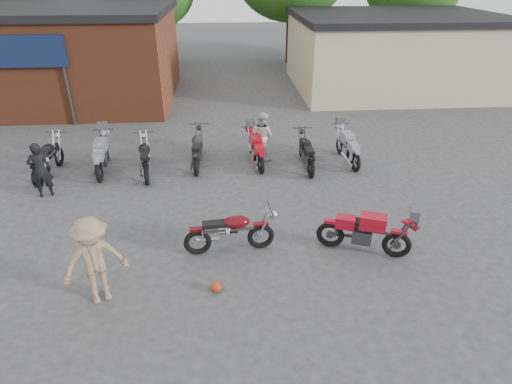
{
  "coord_description": "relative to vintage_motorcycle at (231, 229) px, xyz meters",
  "views": [
    {
      "loc": [
        -0.44,
        -7.73,
        5.95
      ],
      "look_at": [
        0.27,
        1.7,
        0.9
      ],
      "focal_mm": 30.0,
      "sensor_mm": 36.0,
      "label": 1
    }
  ],
  "objects": [
    {
      "name": "stucco_building",
      "position": [
        8.89,
        14.49,
        1.16
      ],
      "size": [
        10.0,
        8.0,
        3.5
      ],
      "primitive_type": "cube",
      "color": "tan",
      "rests_on": "ground"
    },
    {
      "name": "tree_1",
      "position": [
        -4.61,
        21.49,
        3.11
      ],
      "size": [
        5.92,
        5.92,
        7.4
      ],
      "primitive_type": null,
      "color": "#244B14",
      "rests_on": "ground"
    },
    {
      "name": "row_bike_5",
      "position": [
        2.57,
        4.48,
        0.01
      ],
      "size": [
        0.71,
        2.06,
        1.19
      ],
      "primitive_type": null,
      "rotation": [
        0.0,
        0.0,
        1.59
      ],
      "color": "black",
      "rests_on": "ground"
    },
    {
      "name": "row_bike_3",
      "position": [
        -0.98,
        4.96,
        0.03
      ],
      "size": [
        0.77,
        2.17,
        1.25
      ],
      "primitive_type": null,
      "rotation": [
        0.0,
        0.0,
        1.54
      ],
      "color": "#232325",
      "rests_on": "ground"
    },
    {
      "name": "person_dark",
      "position": [
        -5.31,
        3.13,
        0.23
      ],
      "size": [
        0.68,
        0.55,
        1.63
      ],
      "primitive_type": "imported",
      "rotation": [
        0.0,
        0.0,
        3.44
      ],
      "color": "black",
      "rests_on": "ground"
    },
    {
      "name": "ground",
      "position": [
        0.39,
        -0.51,
        -0.59
      ],
      "size": [
        90.0,
        90.0,
        0.0
      ],
      "primitive_type": "plane",
      "color": "#363639"
    },
    {
      "name": "helmet",
      "position": [
        -0.35,
        -1.38,
        -0.48
      ],
      "size": [
        0.26,
        0.26,
        0.22
      ],
      "primitive_type": "ellipsoid",
      "rotation": [
        0.0,
        0.0,
        -0.08
      ],
      "color": "#A33311",
      "rests_on": "ground"
    },
    {
      "name": "tree_3",
      "position": [
        12.39,
        21.49,
        3.21
      ],
      "size": [
        6.08,
        6.08,
        7.6
      ],
      "primitive_type": null,
      "color": "#244B14",
      "rests_on": "ground"
    },
    {
      "name": "person_tan",
      "position": [
        -2.64,
        -1.44,
        0.35
      ],
      "size": [
        1.4,
        1.15,
        1.88
      ],
      "primitive_type": "imported",
      "rotation": [
        0.0,
        0.0,
        0.44
      ],
      "color": "#887054",
      "rests_on": "ground"
    },
    {
      "name": "row_bike_0",
      "position": [
        -5.64,
        4.51,
        0.03
      ],
      "size": [
        0.83,
        2.19,
        1.25
      ],
      "primitive_type": null,
      "rotation": [
        0.0,
        0.0,
        1.52
      ],
      "color": "black",
      "rests_on": "ground"
    },
    {
      "name": "brick_building",
      "position": [
        -8.61,
        13.49,
        1.41
      ],
      "size": [
        12.0,
        8.0,
        4.0
      ],
      "primitive_type": "cube",
      "color": "brown",
      "rests_on": "ground"
    },
    {
      "name": "row_bike_1",
      "position": [
        -4.02,
        4.7,
        0.02
      ],
      "size": [
        0.91,
        2.18,
        1.23
      ],
      "primitive_type": null,
      "rotation": [
        0.0,
        0.0,
        1.67
      ],
      "color": "gray",
      "rests_on": "ground"
    },
    {
      "name": "vintage_motorcycle",
      "position": [
        0.0,
        0.0,
        0.0
      ],
      "size": [
        2.08,
        0.86,
        1.18
      ],
      "primitive_type": null,
      "rotation": [
        0.0,
        0.0,
        0.09
      ],
      "color": "#500A0E",
      "rests_on": "ground"
    },
    {
      "name": "row_bike_4",
      "position": [
        0.95,
        4.89,
        -0.01
      ],
      "size": [
        0.91,
        2.05,
        1.15
      ],
      "primitive_type": null,
      "rotation": [
        0.0,
        0.0,
        1.7
      ],
      "color": "red",
      "rests_on": "ground"
    },
    {
      "name": "row_bike_2",
      "position": [
        -2.6,
        4.39,
        0.02
      ],
      "size": [
        1.01,
        2.17,
        1.21
      ],
      "primitive_type": null,
      "rotation": [
        0.0,
        0.0,
        1.73
      ],
      "color": "black",
      "rests_on": "ground"
    },
    {
      "name": "sportbike",
      "position": [
        3.07,
        -0.28,
        0.01
      ],
      "size": [
        2.19,
        1.37,
        1.2
      ],
      "primitive_type": null,
      "rotation": [
        0.0,
        0.0,
        -0.36
      ],
      "color": "#AD0E21",
      "rests_on": "ground"
    },
    {
      "name": "row_bike_6",
      "position": [
        4.03,
        4.83,
        0.0
      ],
      "size": [
        0.84,
        2.09,
        1.18
      ],
      "primitive_type": null,
      "rotation": [
        0.0,
        0.0,
        1.65
      ],
      "color": "#90929D",
      "rests_on": "ground"
    },
    {
      "name": "person_light",
      "position": [
        1.19,
        5.36,
        0.23
      ],
      "size": [
        1.0,
        0.99,
        1.63
      ],
      "primitive_type": "imported",
      "rotation": [
        0.0,
        0.0,
        2.4
      ],
      "color": "beige",
      "rests_on": "ground"
    }
  ]
}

